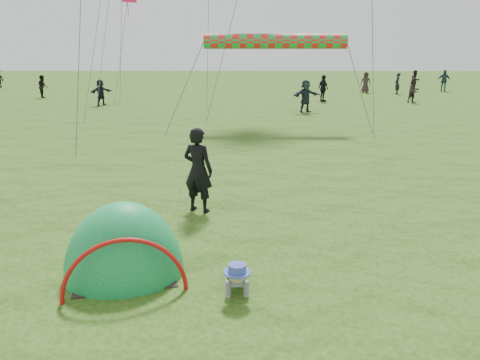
{
  "coord_description": "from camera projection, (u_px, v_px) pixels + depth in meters",
  "views": [
    {
      "loc": [
        1.31,
        -5.38,
        3.45
      ],
      "look_at": [
        1.16,
        3.28,
        1.0
      ],
      "focal_mm": 35.0,
      "sensor_mm": 36.0,
      "label": 1
    }
  ],
  "objects": [
    {
      "name": "ground",
      "position": [
        148.0,
        320.0,
        6.14
      ],
      "size": [
        140.0,
        140.0,
        0.0
      ],
      "primitive_type": "plane",
      "color": "#174B0A"
    },
    {
      "name": "crawling_toddler",
      "position": [
        237.0,
        275.0,
        6.8
      ],
      "size": [
        0.53,
        0.74,
        0.55
      ],
      "primitive_type": null,
      "rotation": [
        0.0,
        0.0,
        0.04
      ],
      "color": "black",
      "rests_on": "ground"
    },
    {
      "name": "popup_tent",
      "position": [
        125.0,
        275.0,
        7.38
      ],
      "size": [
        2.18,
        1.95,
        2.4
      ],
      "primitive_type": "ellipsoid",
      "rotation": [
        0.0,
        0.0,
        0.26
      ],
      "color": "#137539",
      "rests_on": "ground"
    },
    {
      "name": "standing_adult",
      "position": [
        198.0,
        170.0,
        10.03
      ],
      "size": [
        0.8,
        0.68,
        1.85
      ],
      "primitive_type": "imported",
      "rotation": [
        0.0,
        0.0,
        2.73
      ],
      "color": "black",
      "rests_on": "ground"
    },
    {
      "name": "crowd_person_0",
      "position": [
        397.0,
        84.0,
        36.1
      ],
      "size": [
        0.61,
        0.7,
        1.61
      ],
      "primitive_type": "imported",
      "rotation": [
        0.0,
        0.0,
        4.25
      ],
      "color": "black",
      "rests_on": "ground"
    },
    {
      "name": "crowd_person_1",
      "position": [
        43.0,
        86.0,
        33.47
      ],
      "size": [
        0.93,
        0.98,
        1.6
      ],
      "primitive_type": "imported",
      "rotation": [
        0.0,
        0.0,
        2.13
      ],
      "color": "black",
      "rests_on": "ground"
    },
    {
      "name": "crowd_person_2",
      "position": [
        444.0,
        81.0,
        38.4
      ],
      "size": [
        1.09,
        0.77,
        1.72
      ],
      "primitive_type": "imported",
      "rotation": [
        0.0,
        0.0,
        5.9
      ],
      "color": "#273D45",
      "rests_on": "ground"
    },
    {
      "name": "crowd_person_5",
      "position": [
        306.0,
        96.0,
        25.82
      ],
      "size": [
        1.72,
        1.14,
        1.78
      ],
      "primitive_type": "imported",
      "rotation": [
        0.0,
        0.0,
        0.41
      ],
      "color": "#202A34",
      "rests_on": "ground"
    },
    {
      "name": "crowd_person_7",
      "position": [
        415.0,
        81.0,
        38.41
      ],
      "size": [
        0.99,
        0.88,
        1.71
      ],
      "primitive_type": "imported",
      "rotation": [
        0.0,
        0.0,
        0.32
      ],
      "color": "black",
      "rests_on": "ground"
    },
    {
      "name": "crowd_person_8",
      "position": [
        323.0,
        88.0,
        30.95
      ],
      "size": [
        0.83,
        1.1,
        1.74
      ],
      "primitive_type": "imported",
      "rotation": [
        0.0,
        0.0,
        2.03
      ],
      "color": "black",
      "rests_on": "ground"
    },
    {
      "name": "crowd_person_10",
      "position": [
        366.0,
        82.0,
        37.22
      ],
      "size": [
        0.87,
        0.65,
        1.62
      ],
      "primitive_type": "imported",
      "rotation": [
        0.0,
        0.0,
        6.1
      ],
      "color": "#2E2422",
      "rests_on": "ground"
    },
    {
      "name": "crowd_person_11",
      "position": [
        101.0,
        92.0,
        28.93
      ],
      "size": [
        1.38,
        1.36,
        1.59
      ],
      "primitive_type": "imported",
      "rotation": [
        0.0,
        0.0,
        0.77
      ],
      "color": "black",
      "rests_on": "ground"
    },
    {
      "name": "crowd_person_13",
      "position": [
        414.0,
        90.0,
        30.36
      ],
      "size": [
        0.94,
        0.84,
        1.59
      ],
      "primitive_type": "imported",
      "rotation": [
        0.0,
        0.0,
        0.36
      ],
      "color": "#302322",
      "rests_on": "ground"
    },
    {
      "name": "rainbow_tube_kite",
      "position": [
        275.0,
        41.0,
        20.19
      ],
      "size": [
        6.17,
        0.64,
        0.64
      ],
      "primitive_type": "cylinder",
      "rotation": [
        0.0,
        1.57,
        0.0
      ],
      "color": "red"
    }
  ]
}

